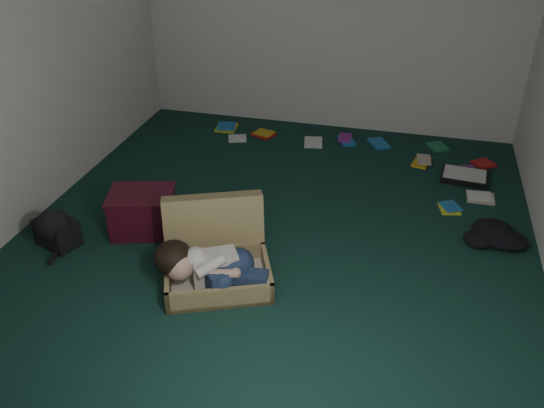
% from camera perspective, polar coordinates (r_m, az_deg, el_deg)
% --- Properties ---
extents(floor, '(4.50, 4.50, 0.00)m').
position_cam_1_polar(floor, '(4.61, 0.46, -2.81)').
color(floor, '#113129').
rests_on(floor, ground).
extents(wall_back, '(4.50, 0.00, 4.50)m').
position_cam_1_polar(wall_back, '(6.18, 5.86, 18.95)').
color(wall_back, silver).
rests_on(wall_back, ground).
extents(wall_front, '(4.50, 0.00, 4.50)m').
position_cam_1_polar(wall_front, '(2.15, -14.17, -6.02)').
color(wall_front, silver).
rests_on(wall_front, ground).
extents(wall_left, '(0.00, 4.50, 4.50)m').
position_cam_1_polar(wall_left, '(4.90, -23.50, 13.52)').
color(wall_left, silver).
rests_on(wall_left, ground).
extents(suitcase, '(0.93, 0.92, 0.53)m').
position_cam_1_polar(suitcase, '(4.10, -5.54, -5.08)').
color(suitcase, '#968453').
rests_on(suitcase, floor).
extents(person, '(0.80, 0.42, 0.33)m').
position_cam_1_polar(person, '(3.93, -6.14, -6.15)').
color(person, silver).
rests_on(person, suitcase).
extents(maroon_bin, '(0.58, 0.51, 0.34)m').
position_cam_1_polar(maroon_bin, '(4.66, -12.68, -0.78)').
color(maroon_bin, '#430D1B').
rests_on(maroon_bin, floor).
extents(backpack, '(0.47, 0.42, 0.23)m').
position_cam_1_polar(backpack, '(4.71, -20.53, -2.56)').
color(backpack, black).
rests_on(backpack, floor).
extents(clothing_pile, '(0.51, 0.46, 0.13)m').
position_cam_1_polar(clothing_pile, '(4.79, 21.28, -2.84)').
color(clothing_pile, black).
rests_on(clothing_pile, floor).
extents(paper_tray, '(0.45, 0.35, 0.06)m').
position_cam_1_polar(paper_tray, '(5.67, 18.52, 2.63)').
color(paper_tray, black).
rests_on(paper_tray, floor).
extents(book_scatter, '(2.96, 1.46, 0.02)m').
position_cam_1_polar(book_scatter, '(5.91, 9.64, 4.86)').
color(book_scatter, yellow).
rests_on(book_scatter, floor).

